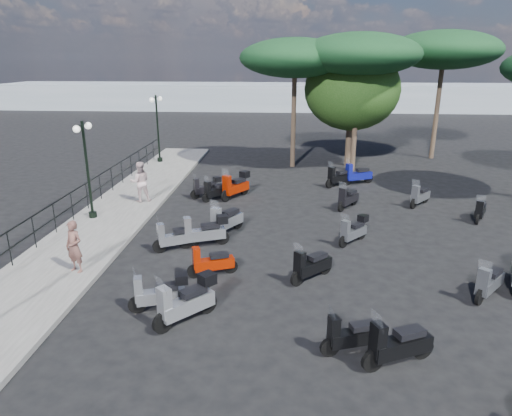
# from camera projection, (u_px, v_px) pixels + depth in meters

# --- Properties ---
(ground) EXTENTS (120.00, 120.00, 0.00)m
(ground) POSITION_uv_depth(u_px,v_px,m) (271.00, 269.00, 13.89)
(ground) COLOR black
(ground) RESTS_ON ground
(sidewalk) EXTENTS (3.00, 30.00, 0.15)m
(sidewalk) POSITION_uv_depth(u_px,v_px,m) (102.00, 227.00, 17.16)
(sidewalk) COLOR #5F5D5A
(sidewalk) RESTS_ON ground
(railing) EXTENTS (0.04, 26.04, 1.10)m
(railing) POSITION_uv_depth(u_px,v_px,m) (63.00, 207.00, 16.80)
(railing) COLOR black
(railing) RESTS_ON sidewalk
(lamp_post_1) EXTENTS (0.33, 1.11, 3.76)m
(lamp_post_1) POSITION_uv_depth(u_px,v_px,m) (87.00, 164.00, 17.27)
(lamp_post_1) COLOR black
(lamp_post_1) RESTS_ON sidewalk
(lamp_post_2) EXTENTS (0.50, 1.13, 3.91)m
(lamp_post_2) POSITION_uv_depth(u_px,v_px,m) (158.00, 124.00, 26.81)
(lamp_post_2) COLOR black
(lamp_post_2) RESTS_ON sidewalk
(woman) EXTENTS (0.67, 0.56, 1.56)m
(woman) POSITION_uv_depth(u_px,v_px,m) (74.00, 247.00, 13.19)
(woman) COLOR brown
(woman) RESTS_ON sidewalk
(pedestrian_far) EXTENTS (1.04, 0.93, 1.76)m
(pedestrian_far) POSITION_uv_depth(u_px,v_px,m) (140.00, 182.00, 19.65)
(pedestrian_far) COLOR #C7AAAC
(pedestrian_far) RESTS_ON sidewalk
(scooter_1) EXTENTS (1.38, 1.43, 1.44)m
(scooter_1) POSITION_uv_depth(u_px,v_px,m) (186.00, 302.00, 10.96)
(scooter_1) COLOR black
(scooter_1) RESTS_ON ground
(scooter_2) EXTENTS (1.44, 0.74, 1.21)m
(scooter_2) POSITION_uv_depth(u_px,v_px,m) (211.00, 263.00, 13.35)
(scooter_2) COLOR black
(scooter_2) RESTS_ON ground
(scooter_3) EXTENTS (1.46, 0.89, 1.27)m
(scooter_3) POSITION_uv_depth(u_px,v_px,m) (175.00, 238.00, 15.12)
(scooter_3) COLOR black
(scooter_3) RESTS_ON ground
(scooter_4) EXTENTS (1.16, 1.11, 1.21)m
(scooter_4) POSITION_uv_depth(u_px,v_px,m) (216.00, 191.00, 20.43)
(scooter_4) COLOR black
(scooter_4) RESTS_ON ground
(scooter_5) EXTENTS (1.35, 0.93, 1.20)m
(scooter_5) POSITION_uv_depth(u_px,v_px,m) (206.00, 188.00, 20.85)
(scooter_5) COLOR black
(scooter_5) RESTS_ON ground
(scooter_7) EXTENTS (1.53, 0.69, 1.25)m
(scooter_7) POSITION_uv_depth(u_px,v_px,m) (160.00, 294.00, 11.51)
(scooter_7) COLOR black
(scooter_7) RESTS_ON ground
(scooter_8) EXTENTS (1.67, 0.86, 1.39)m
(scooter_8) POSITION_uv_depth(u_px,v_px,m) (204.00, 232.00, 15.41)
(scooter_8) COLOR black
(scooter_8) RESTS_ON ground
(scooter_9) EXTENTS (1.09, 1.62, 1.46)m
(scooter_9) POSITION_uv_depth(u_px,v_px,m) (226.00, 221.00, 16.48)
(scooter_9) COLOR black
(scooter_9) RESTS_ON ground
(scooter_10) EXTENTS (1.19, 1.66, 1.49)m
(scooter_10) POSITION_uv_depth(u_px,v_px,m) (236.00, 186.00, 20.72)
(scooter_10) COLOR black
(scooter_10) RESTS_ON ground
(scooter_12) EXTENTS (1.64, 0.91, 1.39)m
(scooter_12) POSITION_uv_depth(u_px,v_px,m) (397.00, 345.00, 9.43)
(scooter_12) COLOR black
(scooter_12) RESTS_ON ground
(scooter_13) EXTENTS (1.48, 0.68, 1.21)m
(scooter_13) POSITION_uv_depth(u_px,v_px,m) (352.00, 336.00, 9.85)
(scooter_13) COLOR black
(scooter_13) RESTS_ON ground
(scooter_14) EXTENTS (1.24, 1.20, 1.30)m
(scooter_14) POSITION_uv_depth(u_px,v_px,m) (311.00, 266.00, 13.07)
(scooter_14) COLOR black
(scooter_14) RESTS_ON ground
(scooter_15) EXTENTS (1.00, 1.38, 1.28)m
(scooter_15) POSITION_uv_depth(u_px,v_px,m) (348.00, 199.00, 19.30)
(scooter_15) COLOR black
(scooter_15) RESTS_ON ground
(scooter_16) EXTENTS (1.38, 1.11, 1.33)m
(scooter_16) POSITION_uv_depth(u_px,v_px,m) (338.00, 177.00, 22.62)
(scooter_16) COLOR black
(scooter_16) RESTS_ON ground
(scooter_19) EXTENTS (1.13, 1.25, 1.26)m
(scooter_19) POSITION_uv_depth(u_px,v_px,m) (489.00, 283.00, 12.12)
(scooter_19) COLOR black
(scooter_19) RESTS_ON ground
(scooter_20) EXTENTS (1.12, 1.21, 1.19)m
(scooter_20) POSITION_uv_depth(u_px,v_px,m) (353.00, 231.00, 15.70)
(scooter_20) COLOR black
(scooter_20) RESTS_ON ground
(scooter_21) EXTENTS (1.64, 0.91, 1.40)m
(scooter_21) POSITION_uv_depth(u_px,v_px,m) (357.00, 175.00, 22.98)
(scooter_21) COLOR black
(scooter_21) RESTS_ON ground
(scooter_26) EXTENTS (1.10, 1.28, 1.27)m
(scooter_26) POSITION_uv_depth(u_px,v_px,m) (420.00, 196.00, 19.65)
(scooter_26) COLOR black
(scooter_26) RESTS_ON ground
(scooter_27) EXTENTS (0.83, 1.35, 1.18)m
(scooter_27) POSITION_uv_depth(u_px,v_px,m) (480.00, 211.00, 17.88)
(scooter_27) COLOR black
(scooter_27) RESTS_ON ground
(broadleaf_tree) EXTENTS (5.39, 5.39, 6.67)m
(broadleaf_tree) POSITION_uv_depth(u_px,v_px,m) (352.00, 90.00, 25.84)
(broadleaf_tree) COLOR #38281E
(broadleaf_tree) RESTS_ON ground
(pine_0) EXTENTS (6.43, 6.43, 7.41)m
(pine_0) POSITION_uv_depth(u_px,v_px,m) (360.00, 54.00, 24.08)
(pine_0) COLOR #38281E
(pine_0) RESTS_ON ground
(pine_1) EXTENTS (6.54, 6.54, 7.69)m
(pine_1) POSITION_uv_depth(u_px,v_px,m) (444.00, 50.00, 27.06)
(pine_1) COLOR #38281E
(pine_1) RESTS_ON ground
(pine_2) EXTENTS (6.15, 6.15, 7.17)m
(pine_2) POSITION_uv_depth(u_px,v_px,m) (295.00, 58.00, 24.97)
(pine_2) COLOR #38281E
(pine_2) RESTS_ON ground
(distant_hills) EXTENTS (70.00, 8.00, 3.00)m
(distant_hills) POSITION_uv_depth(u_px,v_px,m) (286.00, 97.00, 56.01)
(distant_hills) COLOR gray
(distant_hills) RESTS_ON ground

